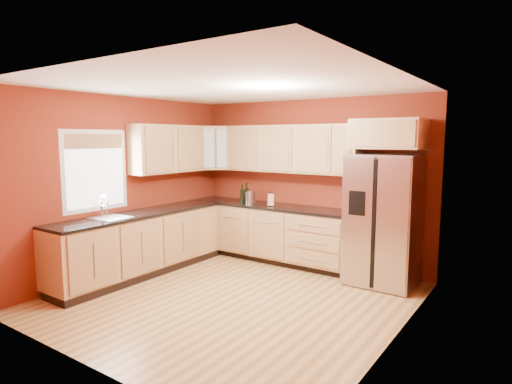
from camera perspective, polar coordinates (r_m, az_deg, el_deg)
floor at (r=5.53m, az=-3.16°, el=-13.93°), size 4.00×4.00×0.00m
ceiling at (r=5.20m, az=-3.36°, el=13.88°), size 4.00×4.00×0.00m
wall_back at (r=6.89m, az=7.01°, el=1.36°), size 4.00×0.04×2.60m
wall_front at (r=3.85m, az=-21.86°, el=-3.69°), size 4.00×0.04×2.60m
wall_left at (r=6.62m, az=-17.06°, el=0.86°), size 0.04×4.00×2.60m
wall_right at (r=4.30m, az=18.34°, el=-2.46°), size 0.04×4.00×2.60m
base_cabinets_back at (r=7.04m, az=1.77°, el=-5.55°), size 2.90×0.60×0.88m
base_cabinets_left at (r=6.54m, az=-15.14°, el=-6.81°), size 0.60×2.80×0.88m
countertop_back at (r=6.95m, az=1.74°, el=-1.87°), size 2.90×0.62×0.04m
countertop_left at (r=6.44m, az=-15.21°, el=-2.84°), size 0.62×2.80×0.04m
upper_cabinets_back at (r=6.83m, az=4.56°, el=5.76°), size 2.30×0.33×0.75m
upper_cabinets_left at (r=6.94m, az=-11.65°, el=5.65°), size 0.33×1.35×0.75m
corner_upper_cabinet at (r=7.51m, az=-5.54°, el=5.87°), size 0.67×0.67×0.75m
over_fridge_cabinet at (r=6.06m, az=17.25°, el=7.41°), size 0.92×0.60×0.40m
refrigerator at (r=6.08m, az=16.63°, el=-3.56°), size 0.90×0.75×1.78m
window at (r=6.29m, az=-20.60°, el=2.69°), size 0.03×0.90×1.00m
sink_faucet at (r=6.10m, az=-18.85°, el=-1.90°), size 0.50×0.42×0.30m
canister_left at (r=7.08m, az=-0.67°, el=-0.68°), size 0.16×0.16×0.21m
canister_right at (r=7.14m, az=-1.01°, el=-0.72°), size 0.12×0.12×0.18m
wine_bottle_a at (r=7.18m, az=-1.86°, el=-0.18°), size 0.08×0.08×0.31m
wine_bottle_b at (r=7.20m, az=-1.26°, el=-0.06°), size 0.09×0.09×0.33m
knife_block at (r=6.82m, az=2.05°, el=-1.05°), size 0.12×0.12×0.19m
soap_dispenser at (r=6.29m, az=12.03°, el=-1.97°), size 0.07×0.07×0.18m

